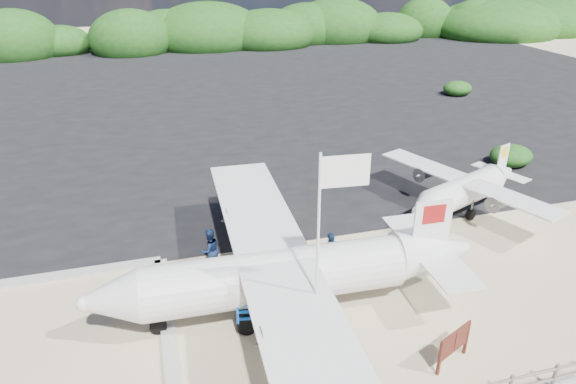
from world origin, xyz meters
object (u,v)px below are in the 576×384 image
flagpole (315,357)px  aircraft_small (78,113)px  crew_c (331,254)px  aircraft_large (363,118)px  signboard (451,363)px  baggage_cart (278,319)px  crew_b (210,250)px  crew_a (171,291)px

flagpole → aircraft_small: (-9.34, 30.24, 0.00)m
flagpole → crew_c: bearing=63.9°
crew_c → aircraft_large: 21.01m
signboard → aircraft_large: aircraft_large is taller
crew_c → aircraft_small: crew_c is taller
baggage_cart → crew_b: bearing=125.6°
flagpole → aircraft_large: flagpole is taller
baggage_cart → crew_b: 4.21m
crew_a → crew_b: (1.66, 2.09, 0.16)m
aircraft_small → crew_b: bearing=84.7°
crew_b → aircraft_small: size_ratio=0.23×
signboard → aircraft_small: bearing=88.8°
flagpole → crew_b: size_ratio=3.83×
crew_b → crew_c: bearing=139.3°
signboard → crew_a: size_ratio=1.09×
baggage_cart → crew_a: size_ratio=2.12×
baggage_cart → crew_a: bearing=164.7°
aircraft_small → crew_a: bearing=80.1°
baggage_cart → aircraft_small: bearing=116.9°
crew_a → crew_c: size_ratio=0.80×
signboard → aircraft_large: (7.60, 24.30, 0.00)m
flagpole → signboard: (3.97, -1.42, 0.00)m
crew_c → aircraft_small: size_ratio=0.24×
signboard → crew_c: size_ratio=0.87×
baggage_cart → aircraft_large: (12.19, 20.80, 0.00)m
flagpole → crew_a: flagpole is taller
flagpole → crew_a: 5.56m
flagpole → aircraft_small: 31.65m
flagpole → crew_c: size_ratio=3.73×
flagpole → crew_b: (-2.42, 5.79, 0.90)m
baggage_cart → signboard: (4.59, -3.50, 0.00)m
crew_b → aircraft_small: crew_b is taller
crew_c → crew_b: bearing=-34.5°
crew_c → crew_a: bearing=-10.2°
flagpole → signboard: flagpole is taller
baggage_cart → aircraft_large: 24.11m
flagpole → signboard: 4.21m
flagpole → aircraft_small: flagpole is taller
crew_a → flagpole: bearing=142.9°
baggage_cart → aircraft_small: (-8.72, 28.15, 0.00)m
crew_a → crew_c: bearing=-170.4°
aircraft_small → signboard: bearing=91.7°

